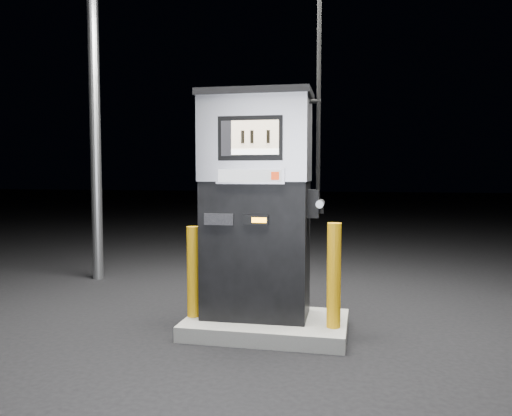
# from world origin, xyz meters

# --- Properties ---
(ground) EXTENTS (80.00, 80.00, 0.00)m
(ground) POSITION_xyz_m (0.00, 0.00, 0.00)
(ground) COLOR black
(ground) RESTS_ON ground
(pump_island) EXTENTS (1.60, 1.00, 0.15)m
(pump_island) POSITION_xyz_m (0.00, 0.00, 0.07)
(pump_island) COLOR #63625E
(pump_island) RESTS_ON ground
(fuel_dispenser) EXTENTS (1.25, 0.70, 4.70)m
(fuel_dispenser) POSITION_xyz_m (-0.11, 0.06, 1.31)
(fuel_dispenser) COLOR black
(fuel_dispenser) RESTS_ON pump_island
(bollard_left) EXTENTS (0.14, 0.14, 0.92)m
(bollard_left) POSITION_xyz_m (-0.74, -0.11, 0.61)
(bollard_left) COLOR orange
(bollard_left) RESTS_ON pump_island
(bollard_right) EXTENTS (0.16, 0.16, 0.99)m
(bollard_right) POSITION_xyz_m (0.68, -0.17, 0.65)
(bollard_right) COLOR orange
(bollard_right) RESTS_ON pump_island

